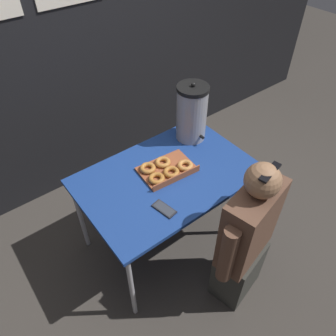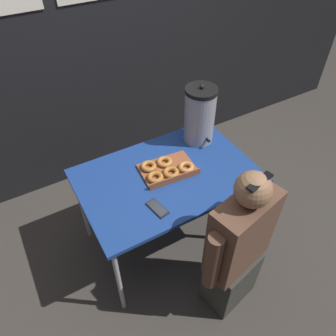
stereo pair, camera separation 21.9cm
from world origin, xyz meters
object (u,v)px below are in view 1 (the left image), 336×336
coffee_urn (192,113)px  person_seated (246,240)px  donut_box (166,169)px  cell_phone (164,209)px

coffee_urn → person_seated: 0.97m
donut_box → person_seated: size_ratio=0.32×
cell_phone → person_seated: person_seated is taller
cell_phone → person_seated: bearing=-60.2°
donut_box → coffee_urn: bearing=31.9°
donut_box → cell_phone: donut_box is taller
donut_box → coffee_urn: size_ratio=0.85×
person_seated → donut_box: bearing=-91.5°
coffee_urn → cell_phone: coffee_urn is taller
donut_box → person_seated: (0.13, -0.66, -0.19)m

